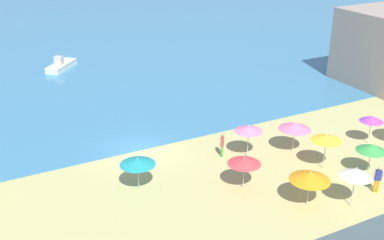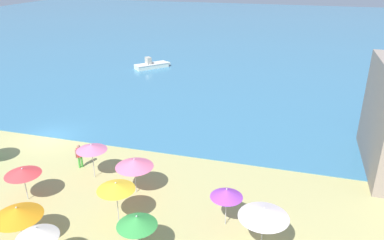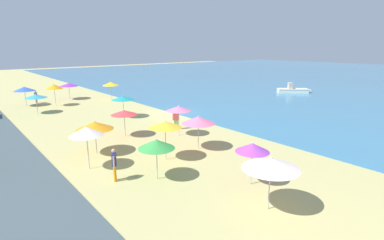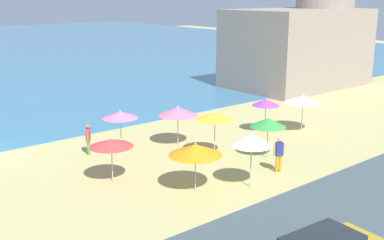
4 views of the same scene
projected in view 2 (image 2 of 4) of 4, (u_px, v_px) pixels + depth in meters
ground_plane at (50, 138)px, 30.42m from camera, size 160.00×160.00×0.00m
sea at (210, 29)px, 79.07m from camera, size 150.00×110.00×0.05m
beach_umbrella_1 at (91, 147)px, 23.99m from camera, size 1.99×1.99×2.45m
beach_umbrella_2 at (134, 163)px, 22.42m from camera, size 2.31×2.31×2.36m
beach_umbrella_3 at (37, 233)px, 16.32m from camera, size 1.89×1.89×2.61m
beach_umbrella_8 at (17, 212)px, 18.21m from camera, size 2.42×2.42×2.25m
beach_umbrella_9 at (227, 193)px, 19.59m from camera, size 1.74×1.74×2.29m
beach_umbrella_10 at (116, 186)px, 19.69m from camera, size 2.06×2.06×2.54m
beach_umbrella_11 at (264, 213)px, 17.83m from camera, size 2.48×2.48×2.45m
beach_umbrella_13 at (23, 172)px, 21.76m from camera, size 2.09×2.09×2.17m
beach_umbrella_14 at (137, 221)px, 17.51m from camera, size 1.95×1.95×2.29m
bather_2 at (80, 155)px, 25.64m from camera, size 0.40×0.47×1.73m
skiff_nearshore at (152, 65)px, 50.06m from camera, size 4.13×4.44×1.52m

